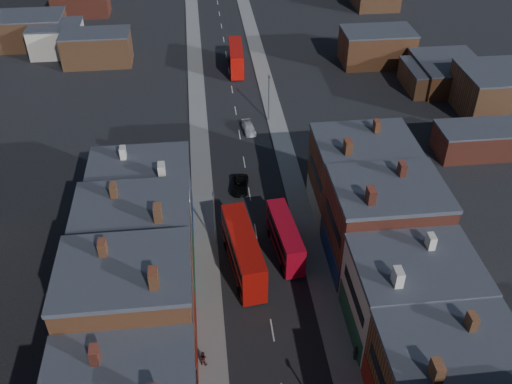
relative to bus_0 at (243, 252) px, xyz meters
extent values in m
cube|color=gray|center=(-4.33, 24.62, -2.79)|extent=(3.00, 200.00, 0.12)
cube|color=gray|center=(8.67, 24.62, -2.79)|extent=(3.00, 200.00, 0.12)
cylinder|color=slate|center=(-3.03, 4.62, 1.15)|extent=(0.16, 0.16, 8.00)
cube|color=slate|center=(-3.03, 4.62, 5.15)|extent=(0.25, 0.70, 0.25)
cylinder|color=slate|center=(7.37, 34.62, 1.15)|extent=(0.16, 0.16, 8.00)
cube|color=slate|center=(7.37, 34.62, 5.15)|extent=(0.25, 0.70, 0.25)
cube|color=#B6100A|center=(0.00, 0.00, -0.01)|extent=(4.27, 12.46, 4.89)
cube|color=black|center=(0.00, 0.00, -0.96)|extent=(4.21, 11.50, 1.00)
cube|color=black|center=(0.00, 0.00, 1.15)|extent=(4.21, 11.50, 1.00)
cylinder|color=black|center=(-0.89, -4.05, -2.29)|extent=(0.47, 1.14, 1.11)
cylinder|color=black|center=(1.86, -3.71, -2.29)|extent=(0.47, 1.14, 1.11)
cylinder|color=black|center=(-1.86, 3.71, -2.29)|extent=(0.47, 1.14, 1.11)
cylinder|color=black|center=(0.89, 4.05, -2.29)|extent=(0.47, 1.14, 1.11)
cube|color=red|center=(5.27, 2.51, -0.50)|extent=(3.32, 10.31, 4.05)
cube|color=black|center=(5.27, 2.51, -1.28)|extent=(3.30, 9.51, 0.83)
cube|color=black|center=(5.27, 2.51, 0.47)|extent=(3.30, 9.51, 0.83)
cylinder|color=black|center=(4.45, -0.83, -2.39)|extent=(0.37, 0.94, 0.92)
cylinder|color=black|center=(6.74, -0.59, -2.39)|extent=(0.37, 0.94, 0.92)
cylinder|color=black|center=(3.79, 5.62, -2.39)|extent=(0.37, 0.94, 0.92)
cylinder|color=black|center=(6.08, 5.85, -2.39)|extent=(0.37, 0.94, 0.92)
cube|color=red|center=(3.67, 54.99, -0.31)|extent=(2.91, 11.04, 4.38)
cube|color=black|center=(3.67, 54.99, -1.15)|extent=(2.93, 10.17, 0.90)
cube|color=black|center=(3.67, 54.99, 0.74)|extent=(2.93, 10.17, 0.90)
cylinder|color=black|center=(2.30, 51.54, -2.35)|extent=(0.34, 1.01, 1.00)
cylinder|color=black|center=(4.78, 51.44, -2.35)|extent=(0.34, 1.01, 1.00)
cylinder|color=black|center=(2.57, 58.55, -2.35)|extent=(0.34, 1.01, 1.00)
cylinder|color=black|center=(5.05, 58.45, -2.35)|extent=(0.34, 1.01, 1.00)
imported|color=black|center=(0.95, 15.98, -2.16)|extent=(2.90, 5.17, 1.37)
imported|color=silver|center=(3.74, 31.46, -2.21)|extent=(2.32, 4.58, 1.27)
imported|color=#461C1C|center=(-5.24, -12.91, -1.85)|extent=(0.96, 0.73, 1.75)
imported|color=#514E46|center=(9.87, -13.92, -1.82)|extent=(0.68, 1.13, 1.81)
camera|label=1|loc=(-3.85, -48.30, 45.10)|focal=40.00mm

